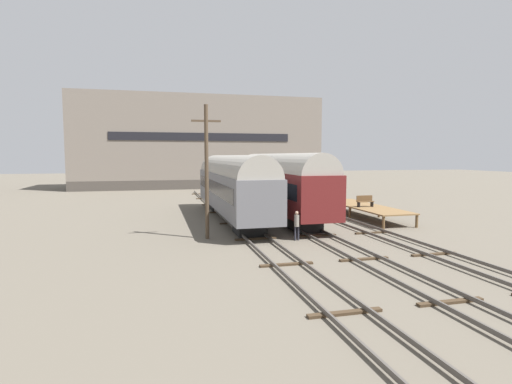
% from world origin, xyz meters
% --- Properties ---
extents(ground_plane, '(200.00, 200.00, 0.00)m').
position_xyz_m(ground_plane, '(0.00, 0.00, 0.00)').
color(ground_plane, '#60594C').
extents(track_left, '(2.60, 60.00, 0.26)m').
position_xyz_m(track_left, '(-4.04, 0.00, 0.14)').
color(track_left, '#4C4742').
rests_on(track_left, ground).
extents(track_middle, '(2.60, 60.00, 0.26)m').
position_xyz_m(track_middle, '(0.00, 0.00, 0.14)').
color(track_middle, '#4C4742').
rests_on(track_middle, ground).
extents(track_right, '(2.60, 60.00, 0.26)m').
position_xyz_m(track_right, '(4.04, 0.00, 0.14)').
color(track_right, '#4C4742').
rests_on(track_right, ground).
extents(train_car_grey, '(3.06, 18.86, 5.20)m').
position_xyz_m(train_car_grey, '(-4.04, 4.89, 2.95)').
color(train_car_grey, black).
rests_on(train_car_grey, ground).
extents(train_car_maroon, '(2.99, 18.21, 5.34)m').
position_xyz_m(train_car_maroon, '(0.00, 5.05, 3.05)').
color(train_car_maroon, black).
rests_on(train_car_maroon, ground).
extents(station_platform, '(2.98, 10.33, 1.02)m').
position_xyz_m(station_platform, '(6.85, 3.18, 0.94)').
color(station_platform, brown).
rests_on(station_platform, ground).
extents(bench, '(1.40, 0.40, 0.91)m').
position_xyz_m(bench, '(6.52, 2.57, 1.51)').
color(bench, brown).
rests_on(bench, station_platform).
extents(person_worker, '(0.32, 0.32, 1.82)m').
position_xyz_m(person_worker, '(-1.67, -3.84, 1.10)').
color(person_worker, '#282833').
rests_on(person_worker, ground).
extents(utility_pole, '(1.80, 0.24, 8.25)m').
position_xyz_m(utility_pole, '(-6.90, -2.00, 4.29)').
color(utility_pole, '#473828').
rests_on(utility_pole, ground).
extents(warehouse_building, '(39.13, 10.78, 14.60)m').
position_xyz_m(warehouse_building, '(-2.87, 40.47, 7.30)').
color(warehouse_building, '#46403A').
rests_on(warehouse_building, ground).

